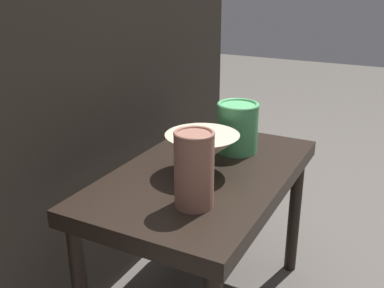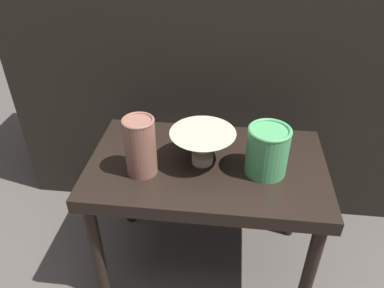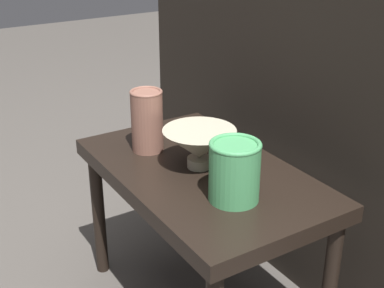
% 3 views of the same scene
% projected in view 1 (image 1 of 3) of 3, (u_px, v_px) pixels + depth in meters
% --- Properties ---
extents(table, '(0.67, 0.40, 0.43)m').
position_uv_depth(table, '(204.00, 190.00, 1.13)').
color(table, black).
rests_on(table, ground_plane).
extents(couch_backdrop, '(1.46, 0.50, 0.85)m').
position_uv_depth(couch_backdrop, '(44.00, 137.00, 1.34)').
color(couch_backdrop, black).
rests_on(couch_backdrop, ground_plane).
extents(bowl, '(0.18, 0.18, 0.10)m').
position_uv_depth(bowl, '(203.00, 150.00, 1.08)').
color(bowl, '#B2A88E').
rests_on(bowl, table).
extents(vase_textured_left, '(0.08, 0.08, 0.16)m').
position_uv_depth(vase_textured_left, '(194.00, 168.00, 0.92)').
color(vase_textured_left, brown).
rests_on(vase_textured_left, table).
extents(vase_colorful_right, '(0.11, 0.11, 0.14)m').
position_uv_depth(vase_colorful_right, '(237.00, 126.00, 1.21)').
color(vase_colorful_right, '#47995B').
rests_on(vase_colorful_right, table).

